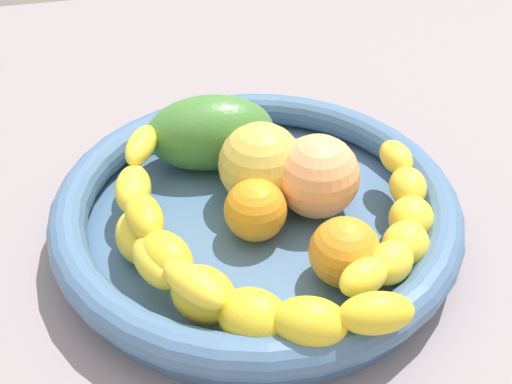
# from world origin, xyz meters

# --- Properties ---
(kitchen_counter) EXTENTS (1.20, 1.20, 0.03)m
(kitchen_counter) POSITION_xyz_m (0.00, 0.00, 0.01)
(kitchen_counter) COLOR gray
(kitchen_counter) RESTS_ON ground
(fruit_bowl) EXTENTS (0.35, 0.35, 0.05)m
(fruit_bowl) POSITION_xyz_m (0.00, 0.00, 0.06)
(fruit_bowl) COLOR #466994
(fruit_bowl) RESTS_ON kitchen_counter
(banana_draped_left) EXTENTS (0.18, 0.18, 0.05)m
(banana_draped_left) POSITION_xyz_m (-0.04, -0.11, 0.08)
(banana_draped_left) COLOR yellow
(banana_draped_left) RESTS_ON fruit_bowl
(banana_draped_right) EXTENTS (0.08, 0.24, 0.06)m
(banana_draped_right) POSITION_xyz_m (-0.09, -0.02, 0.08)
(banana_draped_right) COLOR yellow
(banana_draped_right) RESTS_ON fruit_bowl
(banana_arching_top) EXTENTS (0.12, 0.17, 0.05)m
(banana_arching_top) POSITION_xyz_m (0.10, -0.07, 0.08)
(banana_arching_top) COLOR yellow
(banana_arching_top) RESTS_ON fruit_bowl
(orange_front) EXTENTS (0.06, 0.06, 0.06)m
(orange_front) POSITION_xyz_m (0.05, -0.09, 0.07)
(orange_front) COLOR orange
(orange_front) RESTS_ON fruit_bowl
(orange_mid_left) EXTENTS (0.05, 0.05, 0.05)m
(orange_mid_left) POSITION_xyz_m (-0.01, -0.02, 0.07)
(orange_mid_left) COLOR orange
(orange_mid_left) RESTS_ON fruit_bowl
(apple_yellow) EXTENTS (0.08, 0.08, 0.08)m
(apple_yellow) POSITION_xyz_m (0.01, 0.03, 0.08)
(apple_yellow) COLOR #D9BD4E
(apple_yellow) RESTS_ON fruit_bowl
(mango_green) EXTENTS (0.13, 0.08, 0.07)m
(mango_green) POSITION_xyz_m (-0.02, 0.09, 0.08)
(mango_green) COLOR #437F36
(mango_green) RESTS_ON fruit_bowl
(peach_blush) EXTENTS (0.07, 0.07, 0.07)m
(peach_blush) POSITION_xyz_m (0.05, -0.00, 0.08)
(peach_blush) COLOR #F4A56C
(peach_blush) RESTS_ON fruit_bowl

